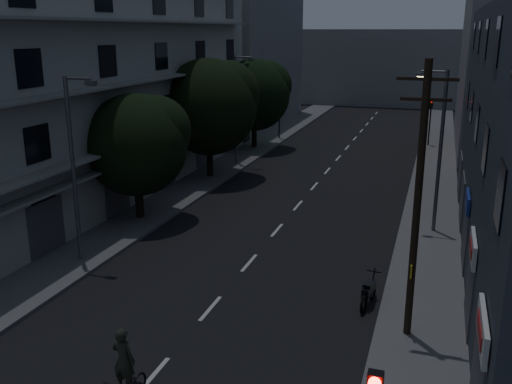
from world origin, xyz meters
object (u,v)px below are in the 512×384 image
Objects in this scene: cyclist at (125,380)px; bus_stop_sign at (410,286)px; motorcycle at (369,293)px; utility_pole at (418,198)px.

bus_stop_sign is at bearing 47.04° from cyclist.
cyclist is at bearing -139.40° from bus_stop_sign.
bus_stop_sign is at bearing -44.84° from motorcycle.
motorcycle is 9.78m from cyclist.
utility_pole reaches higher than cyclist.
cyclist is (-5.55, -8.06, 0.30)m from motorcycle.
cyclist is at bearing -116.51° from motorcycle.
bus_stop_sign reaches higher than motorcycle.
bus_stop_sign reaches higher than cyclist.
bus_stop_sign is 9.36m from cyclist.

